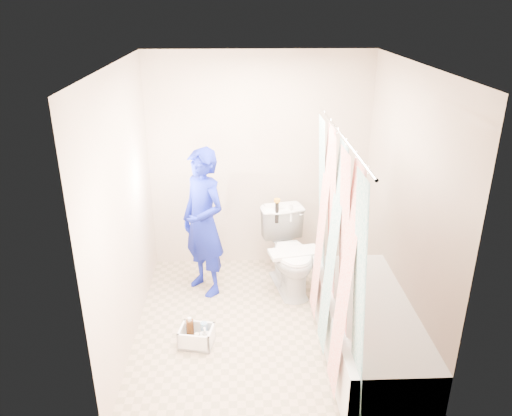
{
  "coord_description": "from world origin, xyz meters",
  "views": [
    {
      "loc": [
        -0.24,
        -3.91,
        2.87
      ],
      "look_at": [
        -0.07,
        0.42,
        1.04
      ],
      "focal_mm": 35.0,
      "sensor_mm": 36.0,
      "label": 1
    }
  ],
  "objects_px": {
    "bathtub": "(367,328)",
    "plumber": "(204,223)",
    "toilet": "(290,253)",
    "cleaning_caddy": "(198,337)"
  },
  "relations": [
    {
      "from": "plumber",
      "to": "cleaning_caddy",
      "type": "bearing_deg",
      "value": -43.26
    },
    {
      "from": "toilet",
      "to": "plumber",
      "type": "bearing_deg",
      "value": 168.84
    },
    {
      "from": "toilet",
      "to": "bathtub",
      "type": "bearing_deg",
      "value": -75.11
    },
    {
      "from": "cleaning_caddy",
      "to": "toilet",
      "type": "bearing_deg",
      "value": 56.27
    },
    {
      "from": "bathtub",
      "to": "plumber",
      "type": "relative_size",
      "value": 1.13
    },
    {
      "from": "bathtub",
      "to": "toilet",
      "type": "bearing_deg",
      "value": 116.27
    },
    {
      "from": "bathtub",
      "to": "cleaning_caddy",
      "type": "relative_size",
      "value": 5.33
    },
    {
      "from": "plumber",
      "to": "bathtub",
      "type": "bearing_deg",
      "value": 10.72
    },
    {
      "from": "bathtub",
      "to": "plumber",
      "type": "height_order",
      "value": "plumber"
    },
    {
      "from": "bathtub",
      "to": "cleaning_caddy",
      "type": "height_order",
      "value": "bathtub"
    }
  ]
}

